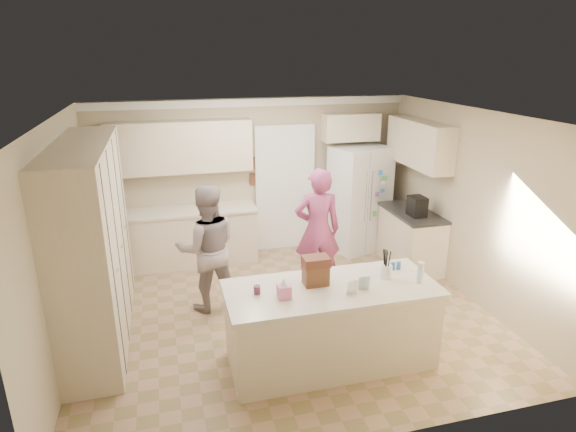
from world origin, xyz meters
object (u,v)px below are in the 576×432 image
object	(u,v)px
utensil_crock	(386,272)
teen_boy	(207,249)
refrigerator	(359,199)
island_base	(330,326)
coffee_maker	(417,206)
tissue_box	(284,291)
teen_girl	(318,230)
dollhouse_body	(316,275)

from	to	relation	value
utensil_crock	teen_boy	distance (m)	2.36
refrigerator	utensil_crock	bearing A→B (deg)	-123.69
island_base	coffee_maker	bearing A→B (deg)	42.83
coffee_maker	tissue_box	size ratio (longest dim) A/B	2.14
island_base	utensil_crock	xyz separation A→B (m)	(0.65, 0.05, 0.56)
refrigerator	island_base	bearing A→B (deg)	-133.97
island_base	utensil_crock	bearing A→B (deg)	4.40
coffee_maker	teen_girl	bearing A→B (deg)	-174.22
tissue_box	teen_boy	bearing A→B (deg)	110.36
island_base	teen_girl	xyz separation A→B (m)	(0.41, 1.73, 0.46)
tissue_box	utensil_crock	bearing A→B (deg)	7.13
island_base	utensil_crock	size ratio (longest dim) A/B	14.67
refrigerator	coffee_maker	distance (m)	1.22
refrigerator	utensil_crock	xyz separation A→B (m)	(-0.92, -2.96, 0.10)
island_base	tissue_box	bearing A→B (deg)	-169.70
coffee_maker	tissue_box	world-z (taller)	coffee_maker
coffee_maker	teen_girl	size ratio (longest dim) A/B	0.17
island_base	teen_girl	bearing A→B (deg)	76.72
utensil_crock	teen_boy	xyz separation A→B (m)	(-1.81, 1.50, -0.14)
island_base	tissue_box	world-z (taller)	tissue_box
refrigerator	coffee_maker	size ratio (longest dim) A/B	6.00
refrigerator	teen_boy	world-z (taller)	refrigerator
refrigerator	coffee_maker	xyz separation A→B (m)	(0.48, -1.11, 0.17)
teen_boy	teen_girl	xyz separation A→B (m)	(1.57, 0.18, 0.04)
tissue_box	teen_boy	size ratio (longest dim) A/B	0.08
coffee_maker	island_base	world-z (taller)	coffee_maker
island_base	teen_boy	xyz separation A→B (m)	(-1.16, 1.55, 0.42)
island_base	dollhouse_body	xyz separation A→B (m)	(-0.15, 0.10, 0.60)
dollhouse_body	teen_boy	world-z (taller)	teen_boy
utensil_crock	island_base	bearing A→B (deg)	-175.60
refrigerator	dollhouse_body	world-z (taller)	refrigerator
utensil_crock	teen_girl	size ratio (longest dim) A/B	0.08
tissue_box	dollhouse_body	world-z (taller)	dollhouse_body
utensil_crock	teen_boy	bearing A→B (deg)	140.34
teen_boy	teen_girl	bearing A→B (deg)	-174.36
coffee_maker	teen_boy	size ratio (longest dim) A/B	0.17
utensil_crock	teen_girl	bearing A→B (deg)	98.14
tissue_box	coffee_maker	bearing A→B (deg)	37.57
teen_girl	coffee_maker	bearing A→B (deg)	-166.45
utensil_crock	refrigerator	bearing A→B (deg)	72.63
refrigerator	island_base	size ratio (longest dim) A/B	0.82
tissue_box	teen_girl	distance (m)	2.07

